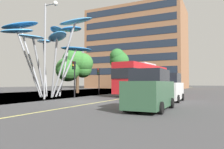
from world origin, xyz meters
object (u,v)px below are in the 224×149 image
traffic_light_kerb_near (74,71)px  street_lamp (47,39)px  red_bus (144,78)px  car_parked_mid (169,88)px  leaf_sculpture (50,37)px  traffic_light_kerb_far (99,75)px  traffic_light_opposite (126,76)px  traffic_light_island_mid (115,73)px  car_parked_near (150,91)px

traffic_light_kerb_near → street_lamp: (-1.00, -2.78, 2.89)m
traffic_light_kerb_near → street_lamp: 4.13m
red_bus → car_parked_mid: 8.79m
red_bus → leaf_sculpture: 11.84m
traffic_light_kerb_near → traffic_light_kerb_far: bearing=94.4°
traffic_light_kerb_near → street_lamp: bearing=-109.7°
red_bus → traffic_light_opposite: red_bus is taller
traffic_light_kerb_near → traffic_light_opposite: size_ratio=1.01×
leaf_sculpture → traffic_light_opposite: (2.66, 15.32, -3.83)m
red_bus → traffic_light_kerb_far: size_ratio=3.45×
traffic_light_kerb_near → traffic_light_kerb_far: 5.87m
traffic_light_kerb_far → traffic_light_island_mid: (0.06, 4.66, 0.44)m
car_parked_mid → red_bus: bearing=121.2°
traffic_light_kerb_far → traffic_light_island_mid: size_ratio=0.84×
traffic_light_kerb_far → car_parked_mid: (9.90, -5.86, -1.37)m
car_parked_mid → street_lamp: street_lamp is taller
traffic_light_opposite → street_lamp: size_ratio=0.41×
leaf_sculpture → traffic_light_island_mid: leaf_sculpture is taller
car_parked_mid → traffic_light_island_mid: bearing=133.1°
traffic_light_opposite → traffic_light_kerb_far: bearing=-88.8°
red_bus → traffic_light_opposite: 9.77m
traffic_light_island_mid → street_lamp: (-0.60, -13.28, 2.68)m
leaf_sculpture → traffic_light_opposite: bearing=80.1°
red_bus → car_parked_near: red_bus is taller
leaf_sculpture → traffic_light_island_mid: 11.35m
traffic_light_kerb_near → street_lamp: street_lamp is taller
street_lamp → traffic_light_kerb_far: bearing=86.4°
traffic_light_kerb_far → car_parked_near: 15.79m
traffic_light_opposite → car_parked_near: (10.28, -21.68, -1.58)m
car_parked_near → street_lamp: 12.04m
traffic_light_kerb_near → car_parked_near: 11.58m
traffic_light_island_mid → leaf_sculpture: bearing=-105.7°
traffic_light_opposite → car_parked_mid: bearing=-56.9°
red_bus → traffic_light_kerb_far: (-5.38, -1.60, 0.32)m
traffic_light_kerb_near → car_parked_near: size_ratio=0.82×
traffic_light_island_mid → red_bus: bearing=-29.8°
leaf_sculpture → traffic_light_kerb_near: size_ratio=2.77×
red_bus → leaf_sculpture: bearing=-138.4°
traffic_light_opposite → car_parked_near: bearing=-64.6°
street_lamp → traffic_light_island_mid: bearing=87.4°
traffic_light_kerb_far → traffic_light_opposite: 9.61m
traffic_light_island_mid → street_lamp: size_ratio=0.45×
car_parked_mid → street_lamp: 11.70m
traffic_light_kerb_near → car_parked_mid: size_ratio=0.94×
traffic_light_kerb_far → car_parked_mid: traffic_light_kerb_far is taller
car_parked_near → street_lamp: (-10.63, 3.45, 4.49)m
traffic_light_kerb_near → traffic_light_island_mid: 10.51m
traffic_light_kerb_near → traffic_light_island_mid: traffic_light_island_mid is taller
traffic_light_kerb_far → car_parked_mid: 11.59m
traffic_light_opposite → car_parked_near: size_ratio=0.82×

